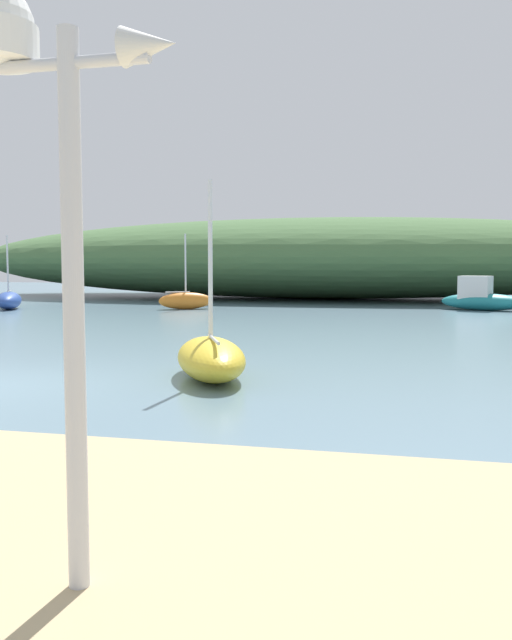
% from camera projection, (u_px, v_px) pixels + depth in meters
% --- Properties ---
extents(distant_hill, '(45.11, 14.88, 4.82)m').
position_uv_depth(distant_hill, '(316.00, 258.00, 41.57)').
color(distant_hill, '#476B3D').
rests_on(distant_hill, ground).
extents(mast_structure, '(1.35, 0.52, 3.41)m').
position_uv_depth(mast_structure, '(18.00, 90.00, 3.80)').
color(mast_structure, silver).
rests_on(mast_structure, beach_sand).
extents(sailboat_centre_water, '(2.51, 1.99, 3.43)m').
position_uv_depth(sailboat_centre_water, '(186.00, 300.00, 31.29)').
color(sailboat_centre_water, orange).
rests_on(sailboat_centre_water, ground).
extents(sailboat_inner_mooring, '(2.35, 3.19, 3.35)m').
position_uv_depth(sailboat_inner_mooring, '(9.00, 300.00, 31.36)').
color(sailboat_inner_mooring, '#2D4C9E').
rests_on(sailboat_inner_mooring, ground).
extents(motorboat_near_shore, '(3.97, 2.41, 1.53)m').
position_uv_depth(motorboat_near_shore, '(481.00, 298.00, 30.52)').
color(motorboat_near_shore, teal).
rests_on(motorboat_near_shore, ground).
extents(sailboat_by_sandbar, '(2.31, 3.30, 3.53)m').
position_uv_depth(sailboat_by_sandbar, '(211.00, 358.00, 12.27)').
color(sailboat_by_sandbar, gold).
rests_on(sailboat_by_sandbar, ground).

